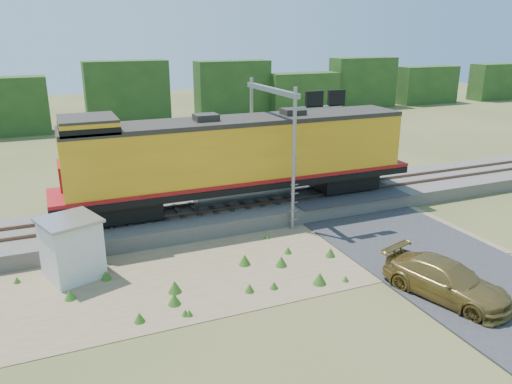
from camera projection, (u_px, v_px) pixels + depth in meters
name	position (u px, v px, depth m)	size (l,w,h in m)	color
ground	(271.00, 263.00, 22.54)	(140.00, 140.00, 0.00)	#475123
ballast	(226.00, 212.00, 27.68)	(70.00, 5.00, 0.80)	slate
rails	(226.00, 204.00, 27.53)	(70.00, 1.54, 0.16)	brown
dirt_shoulder	(226.00, 265.00, 22.24)	(26.00, 8.00, 0.03)	#8C7754
road	(388.00, 232.00, 25.75)	(7.00, 66.00, 0.86)	#38383A
tree_line_north	(128.00, 97.00, 54.91)	(130.00, 3.00, 6.50)	#1F3E16
weed_clumps	(196.00, 276.00, 21.34)	(15.00, 6.20, 0.56)	#315E1B
locomotive	(238.00, 156.00, 26.98)	(20.08, 3.06, 5.18)	black
shed	(72.00, 248.00, 20.85)	(2.84, 2.84, 2.64)	silver
signal_gantry	(283.00, 118.00, 26.64)	(2.93, 6.20, 7.40)	gray
car	(446.00, 280.00, 19.39)	(2.05, 5.05, 1.46)	olive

